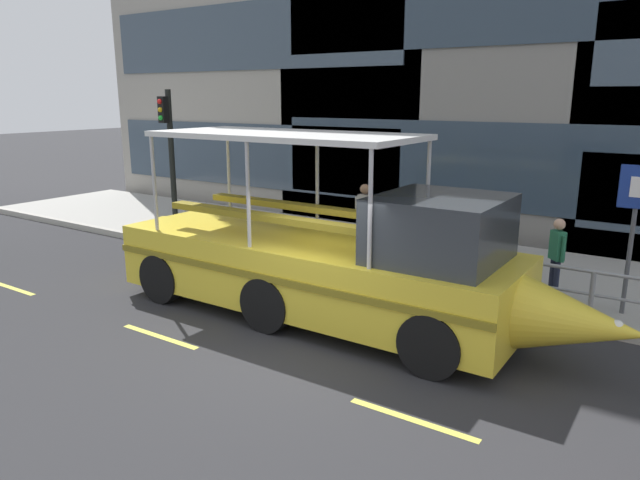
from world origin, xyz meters
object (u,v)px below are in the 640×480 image
(traffic_light_pole, at_px, (169,148))
(parking_sign, at_px, (634,215))
(duck_tour_boat, at_px, (337,264))
(pedestrian_near_bow, at_px, (557,251))
(pedestrian_mid_right, at_px, (365,212))
(pedestrian_mid_left, at_px, (434,231))

(traffic_light_pole, distance_m, parking_sign, 11.82)
(parking_sign, xyz_separation_m, duck_tour_boat, (-4.42, -2.84, -0.93))
(traffic_light_pole, relative_size, duck_tour_boat, 0.42)
(pedestrian_near_bow, bearing_deg, pedestrian_mid_right, 169.55)
(traffic_light_pole, relative_size, parking_sign, 1.49)
(parking_sign, distance_m, pedestrian_mid_right, 6.16)
(traffic_light_pole, distance_m, pedestrian_near_bow, 10.66)
(traffic_light_pole, bearing_deg, parking_sign, 0.13)
(parking_sign, relative_size, pedestrian_near_bow, 1.69)
(pedestrian_near_bow, bearing_deg, pedestrian_mid_left, 173.82)
(duck_tour_boat, height_order, pedestrian_mid_right, duck_tour_boat)
(traffic_light_pole, distance_m, duck_tour_boat, 8.05)
(traffic_light_pole, height_order, parking_sign, traffic_light_pole)
(traffic_light_pole, bearing_deg, pedestrian_mid_left, 3.24)
(parking_sign, height_order, pedestrian_mid_right, parking_sign)
(traffic_light_pole, xyz_separation_m, parking_sign, (11.81, 0.03, -0.62))
(duck_tour_boat, xyz_separation_m, pedestrian_mid_left, (0.51, 3.26, 0.05))
(parking_sign, height_order, duck_tour_boat, duck_tour_boat)
(parking_sign, xyz_separation_m, pedestrian_mid_left, (-3.91, 0.42, -0.89))
(traffic_light_pole, xyz_separation_m, pedestrian_mid_left, (7.90, 0.45, -1.50))
(pedestrian_mid_left, bearing_deg, pedestrian_near_bow, -6.18)
(pedestrian_near_bow, bearing_deg, duck_tour_boat, -136.87)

